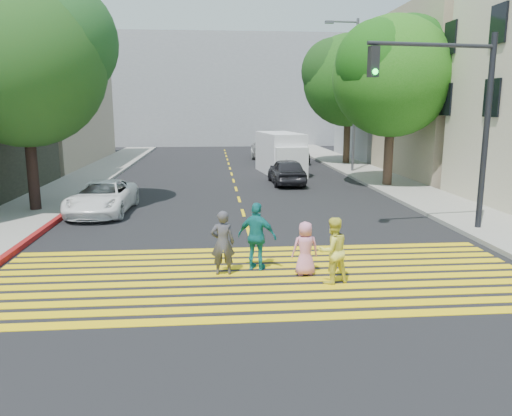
{
  "coord_description": "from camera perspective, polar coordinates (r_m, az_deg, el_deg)",
  "views": [
    {
      "loc": [
        -1.16,
        -10.42,
        4.11
      ],
      "look_at": [
        0.0,
        3.0,
        1.4
      ],
      "focal_mm": 35.0,
      "sensor_mm": 36.0,
      "label": 1
    }
  ],
  "objects": [
    {
      "name": "tree_right_far",
      "position": [
        37.33,
        10.71,
        14.67
      ],
      "size": [
        7.67,
        7.15,
        9.45
      ],
      "rotation": [
        0.0,
        0.0,
        -0.1
      ],
      "color": "black",
      "rests_on": "ground"
    },
    {
      "name": "building_left_tan",
      "position": [
        41.19,
        -26.62,
        11.43
      ],
      "size": [
        12.0,
        16.0,
        10.0
      ],
      "primitive_type": "cube",
      "color": "tan",
      "rests_on": "ground"
    },
    {
      "name": "silver_car",
      "position": [
        42.04,
        0.79,
        6.73
      ],
      "size": [
        2.33,
        5.05,
        1.43
      ],
      "primitive_type": "imported",
      "rotation": [
        0.0,
        0.0,
        3.07
      ],
      "color": "#B4B4B4",
      "rests_on": "ground"
    },
    {
      "name": "dark_car_parked",
      "position": [
        38.27,
        4.73,
        6.18
      ],
      "size": [
        1.62,
        4.15,
        1.35
      ],
      "primitive_type": "imported",
      "rotation": [
        0.0,
        0.0,
        -0.05
      ],
      "color": "black",
      "rests_on": "ground"
    },
    {
      "name": "crosswalk",
      "position": [
        12.44,
        0.69,
        -7.88
      ],
      "size": [
        13.4,
        5.3,
        0.01
      ],
      "color": "yellow",
      "rests_on": "ground"
    },
    {
      "name": "building_right_grey",
      "position": [
        43.54,
        17.24,
        12.04
      ],
      "size": [
        10.0,
        10.0,
        10.0
      ],
      "primitive_type": "cube",
      "color": "gray",
      "rests_on": "ground"
    },
    {
      "name": "curb_red",
      "position": [
        17.85,
        -23.58,
        -2.64
      ],
      "size": [
        0.2,
        8.0,
        0.16
      ],
      "primitive_type": "cube",
      "color": "maroon",
      "rests_on": "ground"
    },
    {
      "name": "tree_left",
      "position": [
        21.49,
        -24.9,
        15.52
      ],
      "size": [
        7.59,
        7.36,
        8.96
      ],
      "rotation": [
        0.0,
        0.0,
        0.21
      ],
      "color": "black",
      "rests_on": "ground"
    },
    {
      "name": "white_van",
      "position": [
        31.67,
        2.89,
        6.12
      ],
      "size": [
        2.7,
        5.66,
        2.57
      ],
      "rotation": [
        0.0,
        0.0,
        0.13
      ],
      "color": "silver",
      "rests_on": "ground"
    },
    {
      "name": "pedestrian_man",
      "position": [
        12.43,
        -3.83,
        -4.0
      ],
      "size": [
        0.6,
        0.4,
        1.64
      ],
      "primitive_type": "imported",
      "rotation": [
        0.0,
        0.0,
        3.16
      ],
      "color": "#403E46",
      "rests_on": "ground"
    },
    {
      "name": "ground",
      "position": [
        11.26,
        1.33,
        -10.04
      ],
      "size": [
        120.0,
        120.0,
        0.0
      ],
      "primitive_type": "plane",
      "color": "black"
    },
    {
      "name": "sidewalk_left",
      "position": [
        33.48,
        -17.61,
        3.91
      ],
      "size": [
        3.0,
        40.0,
        0.15
      ],
      "primitive_type": "cube",
      "color": "gray",
      "rests_on": "ground"
    },
    {
      "name": "white_sedan",
      "position": [
        20.59,
        -17.17,
        1.17
      ],
      "size": [
        2.34,
        4.72,
        1.29
      ],
      "primitive_type": "imported",
      "rotation": [
        0.0,
        0.0,
        -0.05
      ],
      "color": "white",
      "rests_on": "ground"
    },
    {
      "name": "building_right_tan",
      "position": [
        33.57,
        24.39,
        11.9
      ],
      "size": [
        10.0,
        10.0,
        10.0
      ],
      "primitive_type": "cube",
      "color": "tan",
      "rests_on": "ground"
    },
    {
      "name": "pedestrian_child",
      "position": [
        12.48,
        5.64,
        -4.62
      ],
      "size": [
        0.7,
        0.48,
        1.36
      ],
      "primitive_type": "imported",
      "rotation": [
        0.0,
        0.0,
        3.22
      ],
      "color": "pink",
      "rests_on": "ground"
    },
    {
      "name": "street_lamp",
      "position": [
        32.5,
        10.96,
        13.49
      ],
      "size": [
        2.14,
        0.29,
        9.45
      ],
      "rotation": [
        0.0,
        0.0,
        0.04
      ],
      "color": "slate",
      "rests_on": "ground"
    },
    {
      "name": "dark_car_near",
      "position": [
        27.32,
        3.53,
        4.22
      ],
      "size": [
        1.76,
        4.24,
        1.44
      ],
      "primitive_type": "imported",
      "rotation": [
        0.0,
        0.0,
        3.16
      ],
      "color": "black",
      "rests_on": "ground"
    },
    {
      "name": "tree_right_near",
      "position": [
        27.09,
        15.46,
        14.94
      ],
      "size": [
        7.8,
        7.72,
        8.85
      ],
      "rotation": [
        0.0,
        0.0,
        0.33
      ],
      "color": "#351D18",
      "rests_on": "ground"
    },
    {
      "name": "sidewalk_right",
      "position": [
        27.49,
        15.71,
        2.5
      ],
      "size": [
        3.0,
        60.0,
        0.15
      ],
      "primitive_type": "cube",
      "color": "gray",
      "rests_on": "ground"
    },
    {
      "name": "traffic_signal",
      "position": [
        17.37,
        21.86,
        10.76
      ],
      "size": [
        4.37,
        0.88,
        6.44
      ],
      "rotation": [
        0.0,
        0.0,
        0.13
      ],
      "color": "black",
      "rests_on": "ground"
    },
    {
      "name": "backdrop_block",
      "position": [
        58.46,
        -3.9,
        13.19
      ],
      "size": [
        30.0,
        8.0,
        12.0
      ],
      "primitive_type": "cube",
      "color": "gray",
      "rests_on": "ground"
    },
    {
      "name": "pedestrian_woman",
      "position": [
        11.96,
        8.75,
        -4.82
      ],
      "size": [
        0.93,
        0.81,
        1.6
      ],
      "primitive_type": "imported",
      "rotation": [
        0.0,
        0.0,
        3.45
      ],
      "color": "#EFE74D",
      "rests_on": "ground"
    },
    {
      "name": "lane_line",
      "position": [
        33.19,
        -2.91,
        4.25
      ],
      "size": [
        0.12,
        34.4,
        0.01
      ],
      "color": "yellow",
      "rests_on": "ground"
    },
    {
      "name": "pedestrian_extra",
      "position": [
        12.77,
        0.12,
        -3.27
      ],
      "size": [
        1.11,
        0.83,
        1.76
      ],
      "primitive_type": "imported",
      "rotation": [
        0.0,
        0.0,
        2.7
      ],
      "color": "#16797E",
      "rests_on": "ground"
    }
  ]
}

